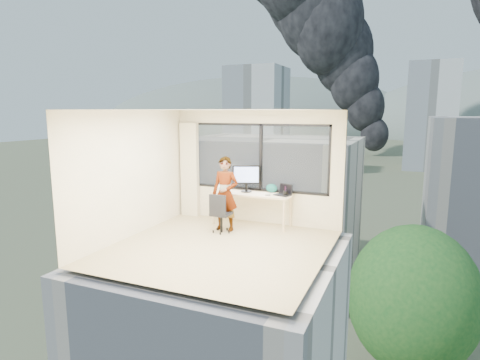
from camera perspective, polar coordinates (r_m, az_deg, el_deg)
The scene contains 25 objects.
floor at distance 7.81m, azimuth -2.91°, elevation -9.51°, with size 4.00×4.00×0.01m, color tan.
ceiling at distance 7.37m, azimuth -3.09°, elevation 9.94°, with size 4.00×4.00×0.01m, color white.
wall_front at distance 5.79m, azimuth -11.72°, elevation -3.19°, with size 4.00×0.01×2.60m, color beige.
wall_left at distance 8.54m, azimuth -15.15°, elevation 0.83°, with size 0.01×4.00×2.60m, color beige.
wall_right at distance 6.86m, azimuth 12.21°, elevation -1.18°, with size 0.01×4.00×2.60m, color beige.
window_wall at distance 9.25m, azimuth 2.71°, elevation 3.24°, with size 3.30×0.16×1.55m, color black, non-canonical shape.
curtain at distance 9.95m, azimuth -7.16°, elevation 1.45°, with size 0.45×0.14×2.30m, color beige.
desk at distance 9.16m, azimuth 1.62°, elevation -4.13°, with size 1.80×0.60×0.75m, color beige.
chair at distance 8.59m, azimuth -2.68°, elevation -4.65°, with size 0.45×0.45×0.87m, color black, non-canonical shape.
person at distance 8.68m, azimuth -2.11°, elevation -1.97°, with size 0.59×0.39×1.62m, color #2D2D33.
monitor at distance 9.14m, azimuth 0.90°, elevation 0.23°, with size 0.62×0.13×0.62m, color black, non-canonical shape.
game_console at distance 9.55m, azimuth -2.39°, elevation -1.00°, with size 0.34×0.29×0.08m, color white.
laptop at distance 8.82m, azimuth 6.08°, elevation -1.49°, with size 0.34×0.36×0.22m, color black, non-canonical shape.
cellphone at distance 8.83m, azimuth 3.97°, elevation -2.14°, with size 0.11×0.05×0.01m, color black.
pen_cup at distance 8.80m, azimuth 6.45°, elevation -1.90°, with size 0.09×0.09×0.11m, color black.
handbag at distance 9.12m, azimuth 4.51°, elevation -1.17°, with size 0.26×0.13×0.20m, color #0D4A4E.
exterior_ground at distance 127.74m, azimuth 21.38°, elevation 1.65°, with size 400.00×400.00×0.04m, color #515B3D.
near_bldg_a at distance 39.78m, azimuth 4.43°, elevation -4.17°, with size 16.00×12.00×14.00m, color #F2E3CA.
far_tower_a at distance 108.61m, azimuth 2.43°, elevation 8.42°, with size 14.00×14.00×28.00m, color silver.
far_tower_b at distance 126.72m, azimuth 25.45°, elevation 8.14°, with size 13.00×13.00×30.00m, color silver.
far_tower_d at distance 169.00m, azimuth 1.05°, elevation 7.89°, with size 16.00×14.00×22.00m, color silver.
hill_a at distance 349.49m, azimuth 2.37°, elevation 7.06°, with size 288.00×216.00×90.00m, color slate.
tree_a at distance 36.71m, azimuth -10.39°, elevation -10.42°, with size 7.00×7.00×8.00m, color #1C5520, non-canonical shape.
tree_b at distance 27.44m, azimuth 23.21°, elevation -17.18°, with size 7.60×7.60×9.00m, color #1C5520, non-canonical shape.
smoke_plume_a at distance 161.34m, azimuth 19.20°, elevation 22.32°, with size 40.00×24.00×90.00m, color black, non-canonical shape.
Camera 1 is at (3.24, -6.62, 2.58)m, focal length 29.99 mm.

